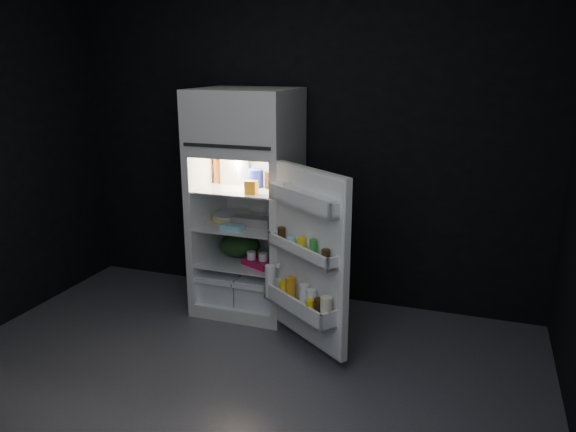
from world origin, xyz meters
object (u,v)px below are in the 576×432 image
at_px(yogurt_tray, 258,263).
at_px(refrigerator, 248,194).
at_px(fridge_door, 307,261).
at_px(milk_jug, 234,168).
at_px(egg_carton, 252,221).

bearing_deg(yogurt_tray, refrigerator, 156.49).
relative_size(refrigerator, yogurt_tray, 7.05).
distance_m(fridge_door, milk_jug, 1.14).
relative_size(refrigerator, milk_jug, 7.42).
bearing_deg(fridge_door, refrigerator, 138.64).
height_order(milk_jug, egg_carton, milk_jug).
relative_size(egg_carton, yogurt_tray, 1.28).
height_order(egg_carton, yogurt_tray, egg_carton).
xyz_separation_m(fridge_door, yogurt_tray, (-0.53, 0.43, -0.23)).
distance_m(refrigerator, fridge_door, 0.95).
relative_size(refrigerator, fridge_door, 1.46).
xyz_separation_m(milk_jug, yogurt_tray, (0.29, -0.22, -0.69)).
bearing_deg(yogurt_tray, milk_jug, 167.41).
bearing_deg(milk_jug, yogurt_tray, -31.63).
height_order(refrigerator, egg_carton, refrigerator).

